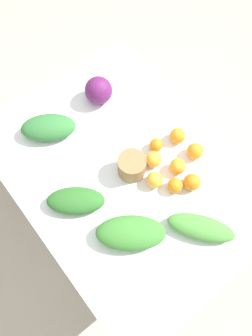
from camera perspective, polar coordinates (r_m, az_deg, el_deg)
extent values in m
plane|color=#B2A899|center=(2.30, 0.00, -8.05)|extent=(8.00, 8.00, 0.00)
cube|color=silver|center=(1.60, 0.00, -0.52)|extent=(1.35, 1.01, 0.03)
cylinder|color=tan|center=(2.15, -19.78, 0.34)|extent=(0.06, 0.06, 0.73)
cylinder|color=tan|center=(2.32, -0.98, 12.89)|extent=(0.06, 0.06, 0.73)
sphere|color=#601E5B|center=(1.75, -4.81, 13.30)|extent=(0.14, 0.14, 0.14)
cylinder|color=#997047|center=(1.53, 1.01, 0.37)|extent=(0.13, 0.13, 0.11)
ellipsoid|color=#4C933D|center=(1.49, 12.90, -10.10)|extent=(0.31, 0.27, 0.07)
ellipsoid|color=#2D6B28|center=(1.50, -8.75, -5.65)|extent=(0.27, 0.29, 0.08)
ellipsoid|color=#3D8433|center=(1.44, 0.84, -11.23)|extent=(0.31, 0.34, 0.10)
ellipsoid|color=#337538|center=(1.69, -13.36, 6.88)|extent=(0.28, 0.31, 0.10)
sphere|color=orange|center=(1.65, 8.95, 5.56)|extent=(0.08, 0.08, 0.08)
sphere|color=orange|center=(1.57, 8.98, 0.28)|extent=(0.08, 0.08, 0.08)
sphere|color=#F9A833|center=(1.57, 4.81, 1.53)|extent=(0.08, 0.08, 0.08)
sphere|color=orange|center=(1.55, 11.43, -2.44)|extent=(0.08, 0.08, 0.08)
sphere|color=orange|center=(1.62, 5.17, 4.15)|extent=(0.07, 0.07, 0.07)
sphere|color=orange|center=(1.62, 11.96, 2.89)|extent=(0.08, 0.08, 0.08)
sphere|color=#F9A833|center=(1.53, 5.02, -2.06)|extent=(0.08, 0.08, 0.08)
sphere|color=orange|center=(1.53, 8.50, -3.05)|extent=(0.07, 0.07, 0.07)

